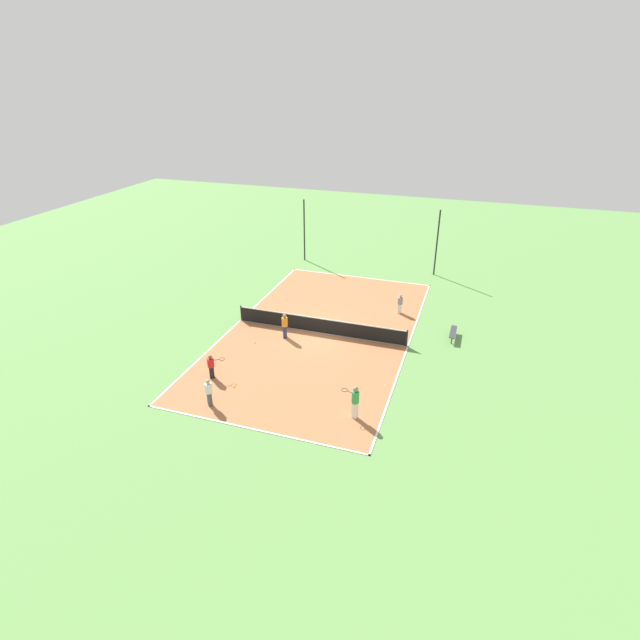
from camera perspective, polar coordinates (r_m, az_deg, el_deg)
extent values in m
plane|color=#60934C|center=(31.37, 0.00, -1.47)|extent=(80.00, 80.00, 0.00)
cube|color=#AD6B42|center=(31.36, 0.00, -1.46)|extent=(11.18, 20.00, 0.02)
cube|color=white|center=(33.33, -9.08, -0.01)|extent=(0.10, 20.00, 0.00)
cube|color=white|center=(30.28, 10.01, -2.97)|extent=(0.10, 20.00, 0.00)
cube|color=white|center=(23.65, -7.81, -12.21)|extent=(11.18, 0.10, 0.00)
cube|color=white|center=(40.06, 4.51, 4.91)|extent=(11.18, 0.10, 0.00)
cube|color=white|center=(31.36, 0.00, -1.44)|extent=(11.18, 0.10, 0.00)
cylinder|color=black|center=(33.05, -8.99, 0.79)|extent=(0.10, 0.10, 1.06)
cylinder|color=black|center=(30.04, 9.90, -2.05)|extent=(0.10, 0.10, 1.06)
cube|color=black|center=(31.12, 0.00, -0.61)|extent=(10.88, 0.03, 1.01)
cube|color=white|center=(30.91, 0.00, 0.17)|extent=(10.88, 0.04, 0.06)
cube|color=#333338|center=(31.62, 14.98, -1.32)|extent=(0.36, 1.74, 0.04)
cylinder|color=#4C4C51|center=(31.09, 14.81, -2.28)|extent=(0.08, 0.08, 0.41)
cylinder|color=#4C4C51|center=(32.37, 15.04, -1.11)|extent=(0.08, 0.08, 0.41)
cube|color=black|center=(27.34, -12.27, -5.83)|extent=(0.32, 0.31, 0.69)
cylinder|color=red|center=(27.03, -12.39, -4.78)|extent=(0.50, 0.50, 0.48)
sphere|color=brown|center=(26.86, -12.46, -4.15)|extent=(0.21, 0.21, 0.21)
cylinder|color=#262626|center=(26.98, -11.74, -4.48)|extent=(0.25, 0.18, 0.03)
torus|color=black|center=(26.99, -11.15, -4.41)|extent=(0.42, 0.42, 0.02)
cube|color=white|center=(34.17, 9.09, 1.32)|extent=(0.23, 0.27, 0.68)
cylinder|color=gray|center=(33.93, 9.16, 2.21)|extent=(0.40, 0.40, 0.48)
sphere|color=tan|center=(33.79, 9.20, 2.73)|extent=(0.20, 0.20, 0.20)
cube|color=navy|center=(30.67, -4.02, -1.35)|extent=(0.25, 0.29, 0.80)
cylinder|color=orange|center=(30.36, -4.06, -0.22)|extent=(0.43, 0.43, 0.56)
sphere|color=#A87A56|center=(30.18, -4.08, 0.46)|extent=(0.24, 0.24, 0.24)
cube|color=white|center=(23.89, 4.01, -10.21)|extent=(0.30, 0.26, 0.87)
cylinder|color=green|center=(23.45, 4.06, -8.76)|extent=(0.45, 0.45, 0.61)
sphere|color=#A87A56|center=(23.21, 4.10, -7.88)|extent=(0.26, 0.26, 0.26)
cylinder|color=#262626|center=(23.50, 3.40, -8.20)|extent=(0.28, 0.11, 0.03)
torus|color=black|center=(23.62, 2.82, -7.99)|extent=(0.38, 0.38, 0.02)
cube|color=#4C4C51|center=(25.25, -12.51, -8.78)|extent=(0.32, 0.32, 0.74)
cylinder|color=white|center=(24.90, -12.65, -7.60)|extent=(0.51, 0.51, 0.52)
sphere|color=tan|center=(24.70, -12.73, -6.88)|extent=(0.22, 0.22, 0.22)
sphere|color=#CCE033|center=(26.50, -9.77, -7.53)|extent=(0.07, 0.07, 0.07)
sphere|color=#CCE033|center=(31.61, -2.11, -1.14)|extent=(0.07, 0.07, 0.07)
sphere|color=#CCE033|center=(30.41, -7.45, -2.55)|extent=(0.07, 0.07, 0.07)
sphere|color=#CCE033|center=(35.92, -3.89, 2.36)|extent=(0.07, 0.07, 0.07)
cylinder|color=black|center=(43.03, -1.81, 10.19)|extent=(0.12, 0.12, 5.27)
cylinder|color=black|center=(40.71, 13.22, 8.55)|extent=(0.12, 0.12, 5.27)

